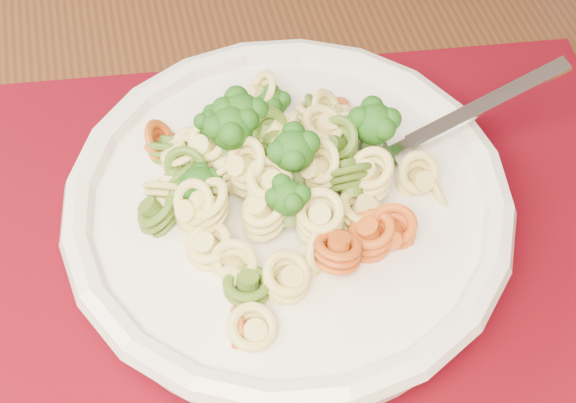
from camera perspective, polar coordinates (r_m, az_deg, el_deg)
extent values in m
cube|color=#472714|center=(0.58, 8.72, 0.31)|extent=(1.42, 0.92, 0.04)
cube|color=#53030B|center=(0.53, 2.25, -3.45)|extent=(0.49, 0.40, 0.00)
cylinder|color=silver|center=(0.53, 0.00, -2.25)|extent=(0.12, 0.12, 0.01)
cylinder|color=silver|center=(0.51, 0.00, -0.97)|extent=(0.26, 0.26, 0.03)
torus|color=silver|center=(0.50, 0.00, 0.12)|extent=(0.28, 0.28, 0.02)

